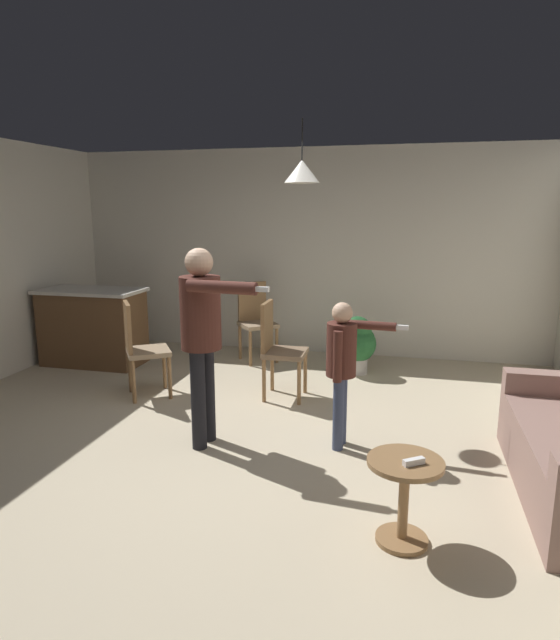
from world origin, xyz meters
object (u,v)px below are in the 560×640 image
at_px(dining_chair_near_wall, 256,318).
at_px(dining_chair_centre_back, 141,346).
at_px(side_table_by_couch, 404,491).
at_px(person_adult, 202,326).
at_px(spare_remote_on_table, 414,462).
at_px(dining_chair_by_counter, 278,346).
at_px(kitchen_counter, 93,327).
at_px(person_child, 343,359).
at_px(potted_plant_corner, 357,342).

distance_m(dining_chair_near_wall, dining_chair_centre_back, 1.79).
height_order(side_table_by_couch, person_adult, person_adult).
xyz_separation_m(dining_chair_centre_back, spare_remote_on_table, (2.72, -1.96, -0.01)).
bearing_deg(person_adult, spare_remote_on_table, 63.03).
relative_size(dining_chair_by_counter, dining_chair_centre_back, 1.00).
height_order(dining_chair_centre_back, spare_remote_on_table, dining_chair_centre_back).
bearing_deg(dining_chair_centre_back, kitchen_counter, -163.76).
bearing_deg(dining_chair_centre_back, person_adult, 14.56).
height_order(kitchen_counter, dining_chair_by_counter, dining_chair_by_counter).
bearing_deg(side_table_by_couch, dining_chair_centre_back, 144.53).
distance_m(kitchen_counter, person_child, 3.73).
bearing_deg(side_table_by_couch, person_adult, 148.71).
bearing_deg(dining_chair_near_wall, dining_chair_centre_back, 26.01).
distance_m(kitchen_counter, potted_plant_corner, 3.28).
distance_m(dining_chair_near_wall, spare_remote_on_table, 4.08).
bearing_deg(potted_plant_corner, spare_remote_on_table, -79.05).
distance_m(dining_chair_centre_back, spare_remote_on_table, 3.35).
height_order(dining_chair_near_wall, dining_chair_centre_back, same).
bearing_deg(dining_chair_centre_back, spare_remote_on_table, 19.96).
distance_m(person_child, dining_chair_near_wall, 2.73).
height_order(person_adult, person_child, person_adult).
bearing_deg(dining_chair_by_counter, dining_chair_near_wall, -155.79).
bearing_deg(dining_chair_centre_back, potted_plant_corner, 88.32).
xyz_separation_m(person_adult, dining_chair_centre_back, (-1.06, 0.93, -0.47)).
bearing_deg(person_child, dining_chair_by_counter, -138.21).
bearing_deg(person_child, spare_remote_on_table, 28.60).
height_order(dining_chair_centre_back, potted_plant_corner, dining_chair_centre_back).
relative_size(person_child, potted_plant_corner, 1.76).
relative_size(dining_chair_by_counter, dining_chair_near_wall, 1.00).
xyz_separation_m(dining_chair_centre_back, potted_plant_corner, (2.09, 1.34, -0.17)).
bearing_deg(dining_chair_by_counter, spare_remote_on_table, 29.42).
bearing_deg(person_child, dining_chair_centre_back, -103.72).
bearing_deg(spare_remote_on_table, potted_plant_corner, 100.95).
distance_m(kitchen_counter, dining_chair_centre_back, 1.51).
relative_size(side_table_by_couch, potted_plant_corner, 0.76).
relative_size(side_table_by_couch, spare_remote_on_table, 4.00).
xyz_separation_m(potted_plant_corner, spare_remote_on_table, (0.64, -3.29, 0.16)).
relative_size(side_table_by_couch, person_adult, 0.32).
relative_size(dining_chair_centre_back, spare_remote_on_table, 7.69).
xyz_separation_m(kitchen_counter, person_child, (3.33, -1.66, 0.27)).
xyz_separation_m(kitchen_counter, dining_chair_centre_back, (1.17, -0.96, 0.07)).
xyz_separation_m(dining_chair_by_counter, dining_chair_centre_back, (-1.37, -0.32, 0.00)).
height_order(kitchen_counter, spare_remote_on_table, kitchen_counter).
height_order(kitchen_counter, dining_chair_near_wall, dining_chair_near_wall).
distance_m(potted_plant_corner, spare_remote_on_table, 3.36).
xyz_separation_m(kitchen_counter, potted_plant_corner, (3.25, 0.38, -0.10)).
height_order(kitchen_counter, person_adult, person_adult).
distance_m(person_adult, dining_chair_centre_back, 1.49).
relative_size(person_adult, person_child, 1.35).
distance_m(dining_chair_by_counter, potted_plant_corner, 1.25).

